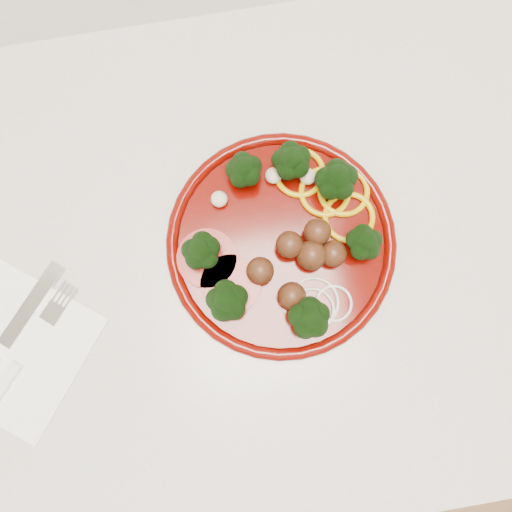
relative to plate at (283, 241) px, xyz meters
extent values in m
cube|color=beige|center=(-0.27, -0.01, -0.48)|extent=(2.40, 0.60, 0.87)
cube|color=beige|center=(-0.27, -0.01, -0.03)|extent=(2.40, 0.60, 0.03)
cylinder|color=#4E0501|center=(0.00, 0.00, -0.01)|extent=(0.25, 0.25, 0.01)
torus|color=#4E0501|center=(0.00, 0.00, -0.01)|extent=(0.26, 0.26, 0.01)
sphere|color=#4E2613|center=(-0.03, -0.03, 0.01)|extent=(0.03, 0.03, 0.03)
sphere|color=#4E2613|center=(0.03, -0.02, 0.01)|extent=(0.03, 0.03, 0.03)
sphere|color=#4E2613|center=(0.05, -0.02, 0.01)|extent=(0.03, 0.03, 0.03)
sphere|color=#4E2613|center=(0.04, 0.00, 0.01)|extent=(0.03, 0.03, 0.03)
sphere|color=#4E2613|center=(0.00, -0.01, 0.01)|extent=(0.03, 0.03, 0.03)
sphere|color=#4E2613|center=(0.00, -0.06, 0.01)|extent=(0.03, 0.03, 0.03)
torus|color=#CDA007|center=(0.06, 0.05, 0.00)|extent=(0.06, 0.06, 0.01)
torus|color=#CDA007|center=(0.08, 0.01, 0.00)|extent=(0.06, 0.06, 0.01)
torus|color=#CDA007|center=(0.03, 0.07, 0.00)|extent=(0.06, 0.06, 0.01)
torus|color=#CDA007|center=(0.08, 0.04, 0.00)|extent=(0.06, 0.06, 0.01)
cylinder|color=#720A07|center=(-0.09, 0.00, 0.00)|extent=(0.07, 0.07, 0.01)
cylinder|color=#720A07|center=(-0.06, -0.04, 0.00)|extent=(0.07, 0.07, 0.01)
torus|color=beige|center=(0.02, -0.08, 0.00)|extent=(0.05, 0.05, 0.00)
torus|color=beige|center=(0.04, -0.08, 0.00)|extent=(0.04, 0.04, 0.00)
torus|color=beige|center=(0.02, -0.07, 0.00)|extent=(0.06, 0.06, 0.00)
ellipsoid|color=#C6B793|center=(0.00, 0.07, 0.00)|extent=(0.02, 0.02, 0.01)
ellipsoid|color=#C6B793|center=(-0.06, 0.06, 0.00)|extent=(0.02, 0.02, 0.01)
ellipsoid|color=#C6B793|center=(0.04, 0.07, 0.00)|extent=(0.02, 0.02, 0.01)
cube|color=white|center=(-0.31, -0.06, -0.02)|extent=(0.21, 0.21, 0.00)
cube|color=silver|center=(-0.28, -0.02, -0.01)|extent=(0.08, 0.09, 0.00)
cube|color=silver|center=(-0.26, -0.03, -0.01)|extent=(0.03, 0.03, 0.00)
cube|color=silver|center=(-0.24, -0.02, -0.01)|extent=(0.02, 0.02, 0.00)
cube|color=silver|center=(-0.25, -0.02, -0.01)|extent=(0.02, 0.02, 0.00)
cube|color=silver|center=(-0.25, -0.02, -0.01)|extent=(0.02, 0.02, 0.00)
cube|color=silver|center=(-0.25, -0.01, -0.01)|extent=(0.02, 0.02, 0.00)
camera|label=1|loc=(-0.04, -0.09, 0.54)|focal=35.00mm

